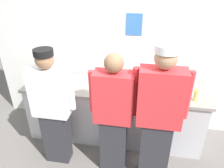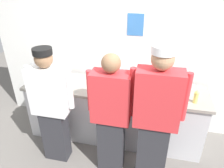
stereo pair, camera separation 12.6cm
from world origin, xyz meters
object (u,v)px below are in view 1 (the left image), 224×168
at_px(sheet_tray, 127,89).
at_px(ramekin_yellow_sauce, 52,86).
at_px(chefs_knife, 48,82).
at_px(ramekin_orange_sauce, 184,89).
at_px(plate_stack_front, 114,83).
at_px(mixing_bowl_steel, 167,90).
at_px(squeeze_bottle_secondary, 196,95).
at_px(squeeze_bottle_primary, 36,82).
at_px(deli_cup, 98,81).
at_px(chef_far_right, 159,115).
at_px(plate_stack_rear, 74,81).
at_px(ramekin_red_sauce, 150,83).
at_px(chef_center, 114,114).
at_px(chef_near_left, 52,107).

height_order(sheet_tray, ramekin_yellow_sauce, ramekin_yellow_sauce).
bearing_deg(sheet_tray, chefs_knife, 178.82).
bearing_deg(ramekin_orange_sauce, plate_stack_front, -179.29).
height_order(mixing_bowl_steel, squeeze_bottle_secondary, squeeze_bottle_secondary).
distance_m(sheet_tray, squeeze_bottle_primary, 1.31).
bearing_deg(deli_cup, chef_far_right, -40.39).
relative_size(ramekin_orange_sauce, deli_cup, 0.91).
bearing_deg(squeeze_bottle_secondary, ramekin_yellow_sauce, -179.95).
height_order(plate_stack_rear, squeeze_bottle_secondary, squeeze_bottle_secondary).
xyz_separation_m(plate_stack_front, ramekin_yellow_sauce, (-0.87, -0.23, -0.01)).
xyz_separation_m(plate_stack_front, ramekin_red_sauce, (0.51, 0.12, -0.02)).
bearing_deg(mixing_bowl_steel, ramekin_orange_sauce, 28.66).
height_order(squeeze_bottle_secondary, deli_cup, squeeze_bottle_secondary).
bearing_deg(ramekin_yellow_sauce, chef_center, -24.18).
height_order(chef_far_right, squeeze_bottle_primary, chef_far_right).
height_order(chef_far_right, mixing_bowl_steel, chef_far_right).
distance_m(chef_near_left, chef_center, 0.78).
xyz_separation_m(squeeze_bottle_primary, ramekin_red_sauce, (1.62, 0.36, -0.07)).
bearing_deg(squeeze_bottle_secondary, sheet_tray, 171.75).
bearing_deg(plate_stack_rear, ramekin_yellow_sauce, -145.40).
distance_m(chef_center, plate_stack_rear, 0.94).
bearing_deg(chefs_knife, ramekin_red_sauce, 7.12).
relative_size(mixing_bowl_steel, squeeze_bottle_secondary, 1.95).
xyz_separation_m(chef_center, ramekin_orange_sauce, (0.89, 0.68, 0.06)).
relative_size(plate_stack_rear, ramekin_red_sauce, 2.91).
distance_m(plate_stack_front, ramekin_red_sauce, 0.53).
distance_m(mixing_bowl_steel, deli_cup, 1.01).
distance_m(squeeze_bottle_secondary, ramekin_orange_sauce, 0.27).
distance_m(sheet_tray, ramekin_yellow_sauce, 1.08).
xyz_separation_m(plate_stack_rear, ramekin_orange_sauce, (1.60, 0.06, -0.02)).
relative_size(chef_center, plate_stack_front, 6.72).
xyz_separation_m(squeeze_bottle_primary, chefs_knife, (0.09, 0.17, -0.08)).
distance_m(chef_near_left, chefs_knife, 0.68).
xyz_separation_m(ramekin_orange_sauce, deli_cup, (-1.24, 0.02, 0.02)).
xyz_separation_m(mixing_bowl_steel, ramekin_orange_sauce, (0.24, 0.13, -0.04)).
distance_m(squeeze_bottle_primary, squeeze_bottle_secondary, 2.20).
height_order(ramekin_orange_sauce, deli_cup, deli_cup).
xyz_separation_m(chef_center, chef_far_right, (0.52, -0.04, 0.09)).
height_order(chef_near_left, mixing_bowl_steel, chef_near_left).
distance_m(chef_near_left, plate_stack_rear, 0.62).
bearing_deg(ramekin_red_sauce, chefs_knife, -172.88).
distance_m(mixing_bowl_steel, ramekin_red_sauce, 0.34).
relative_size(mixing_bowl_steel, ramekin_red_sauce, 4.34).
height_order(plate_stack_rear, squeeze_bottle_primary, squeeze_bottle_primary).
relative_size(plate_stack_front, ramekin_orange_sauce, 2.96).
distance_m(chef_far_right, mixing_bowl_steel, 0.60).
bearing_deg(squeeze_bottle_primary, plate_stack_front, 12.52).
bearing_deg(ramekin_orange_sauce, sheet_tray, -172.16).
distance_m(chef_far_right, plate_stack_front, 0.94).
bearing_deg(chefs_knife, squeeze_bottle_primary, -118.10).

